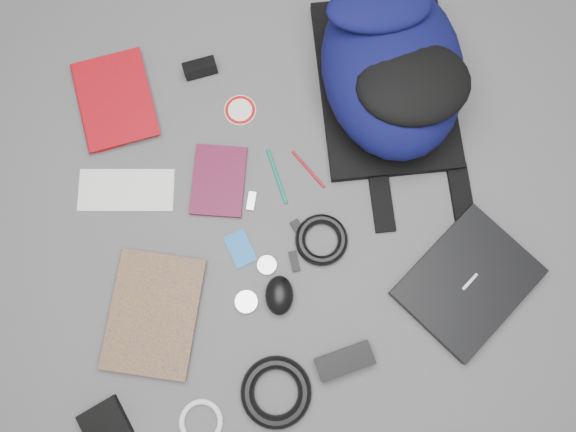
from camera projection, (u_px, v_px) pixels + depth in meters
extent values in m
plane|color=#4F4F51|center=(288.00, 218.00, 1.41)|extent=(4.00, 4.00, 0.00)
cube|color=black|center=(468.00, 282.00, 1.36)|extent=(0.39, 0.36, 0.03)
imported|color=maroon|center=(79.00, 109.00, 1.45)|extent=(0.19, 0.26, 0.03)
imported|color=#C6860E|center=(111.00, 308.00, 1.35)|extent=(0.31, 0.35, 0.02)
cube|color=white|center=(126.00, 190.00, 1.42)|extent=(0.26, 0.17, 0.00)
cube|color=#460D23|center=(219.00, 181.00, 1.42)|extent=(0.18, 0.22, 0.01)
cube|color=black|center=(200.00, 68.00, 1.47)|extent=(0.09, 0.03, 0.05)
cylinder|color=white|center=(240.00, 110.00, 1.46)|extent=(0.09, 0.09, 0.00)
cylinder|color=#0C7260|center=(277.00, 176.00, 1.42)|extent=(0.02, 0.15, 0.01)
cylinder|color=#9F0C15|center=(308.00, 169.00, 1.43)|extent=(0.06, 0.12, 0.01)
cube|color=#175EB3|center=(240.00, 249.00, 1.39)|extent=(0.07, 0.09, 0.00)
cube|color=black|center=(294.00, 261.00, 1.38)|extent=(0.02, 0.05, 0.01)
cube|color=#B5B5B8|center=(251.00, 201.00, 1.41)|extent=(0.04, 0.05, 0.01)
cube|color=black|center=(297.00, 227.00, 1.40)|extent=(0.03, 0.04, 0.01)
ellipsoid|color=black|center=(279.00, 295.00, 1.34)|extent=(0.09, 0.11, 0.05)
cylinder|color=silver|center=(246.00, 302.00, 1.36)|extent=(0.07, 0.07, 0.01)
cylinder|color=#A6A6A8|center=(267.00, 265.00, 1.38)|extent=(0.05, 0.05, 0.01)
torus|color=black|center=(322.00, 240.00, 1.38)|extent=(0.17, 0.17, 0.03)
cube|color=black|center=(345.00, 361.00, 1.32)|extent=(0.14, 0.07, 0.03)
torus|color=black|center=(276.00, 392.00, 1.30)|extent=(0.21, 0.21, 0.03)
cube|color=black|center=(105.00, 424.00, 1.29)|extent=(0.12, 0.12, 0.03)
torus|color=white|center=(201.00, 422.00, 1.30)|extent=(0.12, 0.12, 0.01)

